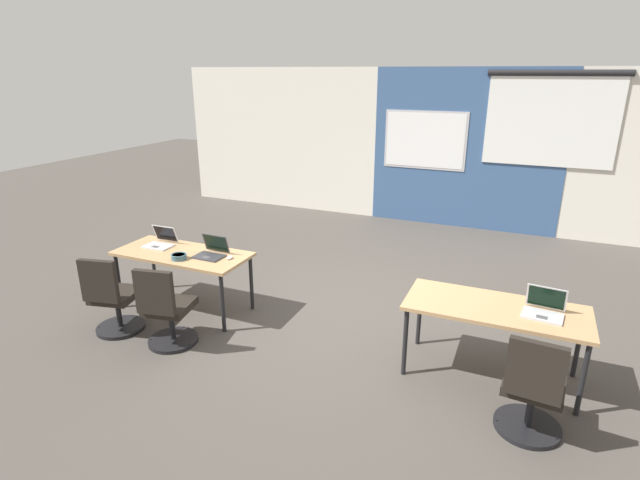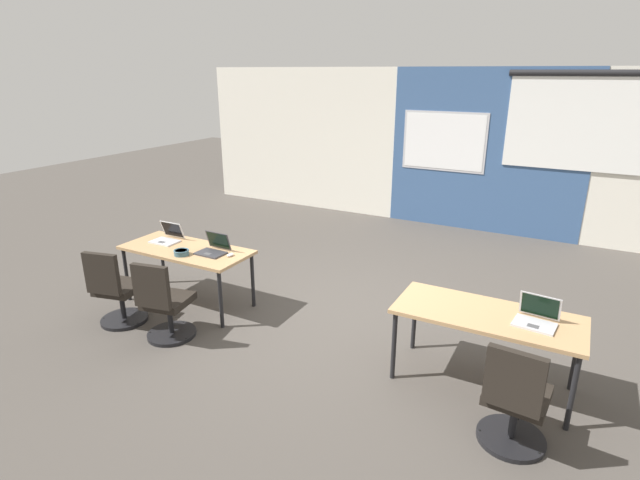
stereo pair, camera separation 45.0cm
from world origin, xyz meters
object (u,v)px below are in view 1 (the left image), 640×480
Objects in this scene: chair_near_left_end at (113,301)px; snack_bowl at (179,256)px; mouse_near_left_inner at (230,258)px; chair_near_left_inner at (167,313)px; desk_near_right at (495,313)px; laptop_near_left_end at (161,242)px; chair_near_right_end at (532,394)px; desk_near_left at (182,257)px; laptop_near_left_inner at (211,252)px; laptop_near_right_end at (544,309)px.

snack_bowl is at bearing -139.91° from chair_near_left_end.
chair_near_left_inner is at bearing -106.96° from mouse_near_left_inner.
mouse_near_left_inner reaches higher than desk_near_right.
laptop_near_left_end is 3.27× the size of mouse_near_left_inner.
chair_near_right_end is 3.48m from chair_near_left_inner.
desk_near_left is 0.24m from snack_bowl.
desk_near_right is at bearing -177.27° from chair_near_left_inner.
desk_near_left is at bearing -172.45° from laptop_near_left_inner.
desk_near_left is 0.91m from chair_near_left_inner.
laptop_near_right_end is at bearing 0.84° from desk_near_right.
desk_near_left is at bearing -173.56° from laptop_near_right_end.
laptop_near_right_end is at bearing 177.55° from chair_near_left_end.
chair_near_left_inner is (-3.12, -0.78, -0.28)m from desk_near_right.
snack_bowl reaches higher than desk_near_left.
chair_near_left_end reaches higher than desk_near_left.
laptop_near_right_end is at bearing -87.18° from chair_near_right_end.
desk_near_left and desk_near_right have the same top height.
laptop_near_right_end is 0.39× the size of chair_near_left_inner.
chair_near_right_end is at bearing 167.91° from chair_near_left_end.
laptop_near_right_end is at bearing 2.99° from snack_bowl.
chair_near_left_inner is at bearing -63.74° from desk_near_left.
desk_near_left is 9.01× the size of snack_bowl.
chair_near_left_inner reaches higher than mouse_near_left_inner.
desk_near_left is 1.74× the size of chair_near_left_end.
desk_near_left is 15.61× the size of mouse_near_left_inner.
chair_near_left_end is 2.74× the size of laptop_near_left_inner.
laptop_near_right_end is at bearing -178.67° from chair_near_left_inner.
laptop_near_left_inner is at bearing -174.25° from laptop_near_right_end.
snack_bowl is at bearing -170.65° from laptop_near_right_end.
mouse_near_left_inner is at bearing -8.24° from chair_near_right_end.
chair_near_left_inner is at bearing -49.44° from laptop_near_left_end.
chair_near_left_end is at bearing -129.71° from laptop_near_left_inner.
chair_near_left_end is (0.05, -0.88, -0.39)m from laptop_near_left_end.
desk_near_right is at bearing 0.46° from laptop_near_left_inner.
chair_near_left_end is (-0.34, -0.79, -0.28)m from desk_near_left.
laptop_near_left_end is (-4.25, 0.81, 0.39)m from chair_near_right_end.
laptop_near_left_end reaches higher than chair_near_left_inner.
desk_near_left is at bearing -176.13° from mouse_near_left_inner.
mouse_near_left_inner is (0.25, 0.00, -0.03)m from laptop_near_left_inner.
mouse_near_left_inner is (-2.87, 0.04, 0.08)m from desk_near_right.
laptop_near_left_end is at bearing -5.80° from chair_near_right_end.
chair_near_left_end is 8.98× the size of mouse_near_left_inner.
desk_near_right is 3.39m from snack_bowl.
chair_near_left_end is 1.00× the size of chair_near_left_inner.
laptop_near_right_end is 1.07× the size of laptop_near_left_end.
mouse_near_left_inner is (0.97, 0.83, 0.36)m from chair_near_left_end.
chair_near_left_inner is at bearing 5.98° from chair_near_right_end.
laptop_near_left_inner is 0.91m from chair_near_left_inner.
snack_bowl is at bearing -2.98° from chair_near_right_end.
desk_near_left is 3.94m from chair_near_right_end.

